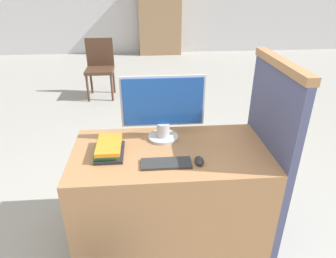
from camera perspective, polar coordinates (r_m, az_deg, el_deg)
desk at (r=2.21m, az=0.38°, el=-12.61°), size 1.30×0.70×0.76m
carrel_divider at (r=2.20m, az=18.25°, el=-4.70°), size 0.07×0.73×1.35m
monitor at (r=2.03m, az=-0.96°, el=4.04°), size 0.57×0.21×0.46m
keyboard at (r=1.84m, az=-0.34°, el=-6.57°), size 0.31×0.12×0.02m
mouse at (r=1.86m, az=5.96°, el=-6.01°), size 0.06×0.10×0.03m
book_stack at (r=1.97m, az=-11.23°, el=-3.68°), size 0.18×0.27×0.08m
far_chair at (r=5.09m, az=-12.84°, el=11.88°), size 0.44×0.44×0.92m
bookshelf_far at (r=7.93m, az=-1.54°, el=20.43°), size 1.05×0.32×1.80m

